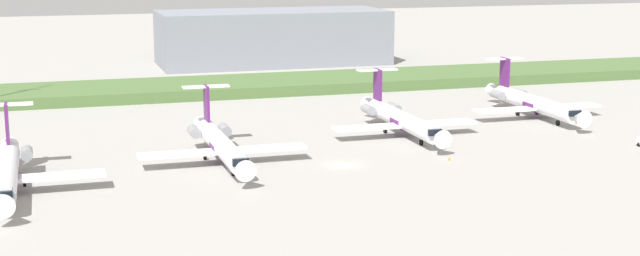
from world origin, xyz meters
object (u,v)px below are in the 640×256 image
Objects in this scene: regional_jet_second at (221,144)px; regional_jet_third at (401,119)px; regional_jet_fourth at (533,102)px; regional_jet_nearest at (7,171)px; safety_cone_front_marker at (449,158)px.

regional_jet_second is 1.00× the size of regional_jet_third.
regional_jet_fourth is (57.50, 16.60, 0.00)m from regional_jet_second.
regional_jet_nearest is 1.00× the size of regional_jet_second.
regional_jet_nearest is 1.00× the size of regional_jet_fourth.
safety_cone_front_marker is (-0.03, -17.85, -2.26)m from regional_jet_third.
regional_jet_second and regional_jet_fourth have the same top height.
regional_jet_nearest is at bearing 178.99° from safety_cone_front_marker.
regional_jet_second is at bearing 15.03° from regional_jet_nearest.
regional_jet_second is 1.00× the size of regional_jet_fourth.
regional_jet_nearest is at bearing -164.24° from regional_jet_fourth.
regional_jet_nearest and regional_jet_third have the same top height.
regional_jet_third is (30.22, 9.47, 0.00)m from regional_jet_second.
regional_jet_nearest is 57.69m from safety_cone_front_marker.
safety_cone_front_marker is at bearing -90.09° from regional_jet_third.
regional_jet_fourth is 56.36× the size of safety_cone_front_marker.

